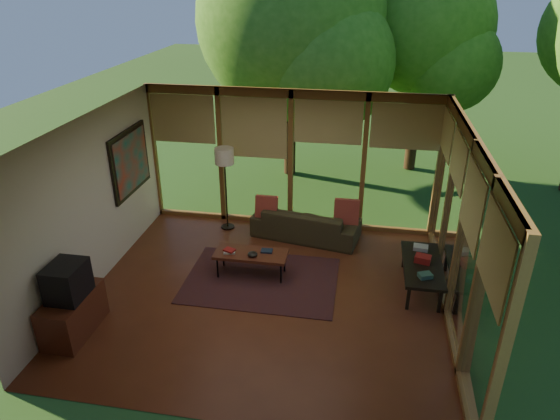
% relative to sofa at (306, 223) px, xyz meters
% --- Properties ---
extents(floor, '(5.50, 5.50, 0.00)m').
position_rel_sofa_xyz_m(floor, '(-0.38, -2.00, -0.29)').
color(floor, brown).
rests_on(floor, ground).
extents(ceiling, '(5.50, 5.50, 0.00)m').
position_rel_sofa_xyz_m(ceiling, '(-0.38, -2.00, 2.41)').
color(ceiling, silver).
rests_on(ceiling, ground).
extents(wall_left, '(0.04, 5.00, 2.70)m').
position_rel_sofa_xyz_m(wall_left, '(-3.13, -2.00, 1.06)').
color(wall_left, silver).
rests_on(wall_left, ground).
extents(wall_front, '(5.50, 0.04, 2.70)m').
position_rel_sofa_xyz_m(wall_front, '(-0.38, -4.50, 1.06)').
color(wall_front, silver).
rests_on(wall_front, ground).
extents(window_wall_back, '(5.50, 0.12, 2.70)m').
position_rel_sofa_xyz_m(window_wall_back, '(-0.38, 0.50, 1.06)').
color(window_wall_back, brown).
rests_on(window_wall_back, ground).
extents(window_wall_right, '(0.12, 5.00, 2.70)m').
position_rel_sofa_xyz_m(window_wall_right, '(2.37, -2.00, 1.06)').
color(window_wall_right, brown).
rests_on(window_wall_right, ground).
extents(tree_nw, '(4.25, 4.25, 5.71)m').
position_rel_sofa_xyz_m(tree_nw, '(-0.82, 3.33, 3.29)').
color(tree_nw, '#362213').
rests_on(tree_nw, ground).
extents(tree_ne, '(3.09, 3.09, 4.97)m').
position_rel_sofa_xyz_m(tree_ne, '(2.17, 4.18, 3.12)').
color(tree_ne, '#362213').
rests_on(tree_ne, ground).
extents(rug, '(2.47, 1.75, 0.01)m').
position_rel_sofa_xyz_m(rug, '(-0.53, -1.61, -0.29)').
color(rug, maroon).
rests_on(rug, floor).
extents(sofa, '(2.10, 1.13, 0.58)m').
position_rel_sofa_xyz_m(sofa, '(0.00, 0.00, 0.00)').
color(sofa, '#38311C').
rests_on(sofa, floor).
extents(pillow_left, '(0.41, 0.22, 0.43)m').
position_rel_sofa_xyz_m(pillow_left, '(-0.75, -0.05, 0.30)').
color(pillow_left, maroon).
rests_on(pillow_left, sofa).
extents(pillow_right, '(0.46, 0.24, 0.48)m').
position_rel_sofa_xyz_m(pillow_right, '(0.75, -0.05, 0.32)').
color(pillow_right, maroon).
rests_on(pillow_right, sofa).
extents(ct_book_lower, '(0.21, 0.18, 0.03)m').
position_rel_sofa_xyz_m(ct_book_lower, '(-1.08, -1.52, 0.15)').
color(ct_book_lower, '#A9A59A').
rests_on(ct_book_lower, coffee_table).
extents(ct_book_upper, '(0.21, 0.19, 0.03)m').
position_rel_sofa_xyz_m(ct_book_upper, '(-1.08, -1.52, 0.18)').
color(ct_book_upper, maroon).
rests_on(ct_book_upper, coffee_table).
extents(ct_book_side, '(0.20, 0.15, 0.03)m').
position_rel_sofa_xyz_m(ct_book_side, '(-0.48, -1.39, 0.15)').
color(ct_book_side, '#151F30').
rests_on(ct_book_side, coffee_table).
extents(ct_bowl, '(0.16, 0.16, 0.07)m').
position_rel_sofa_xyz_m(ct_bowl, '(-0.68, -1.57, 0.17)').
color(ct_bowl, black).
rests_on(ct_bowl, coffee_table).
extents(media_cabinet, '(0.50, 1.00, 0.60)m').
position_rel_sofa_xyz_m(media_cabinet, '(-2.85, -3.32, 0.01)').
color(media_cabinet, '#5B2818').
rests_on(media_cabinet, floor).
extents(television, '(0.45, 0.55, 0.50)m').
position_rel_sofa_xyz_m(television, '(-2.83, -3.32, 0.56)').
color(television, black).
rests_on(television, media_cabinet).
extents(console_book_a, '(0.23, 0.21, 0.07)m').
position_rel_sofa_xyz_m(console_book_a, '(2.02, -1.79, 0.20)').
color(console_book_a, '#2F5246').
rests_on(console_book_a, side_console).
extents(console_book_b, '(0.28, 0.23, 0.11)m').
position_rel_sofa_xyz_m(console_book_b, '(2.02, -1.34, 0.22)').
color(console_book_b, maroon).
rests_on(console_book_b, side_console).
extents(console_book_c, '(0.26, 0.20, 0.06)m').
position_rel_sofa_xyz_m(console_book_c, '(2.02, -0.94, 0.20)').
color(console_book_c, '#A9A59A').
rests_on(console_book_c, side_console).
extents(floor_lamp, '(0.36, 0.36, 1.65)m').
position_rel_sofa_xyz_m(floor_lamp, '(-1.57, 0.11, 1.11)').
color(floor_lamp, black).
rests_on(floor_lamp, floor).
extents(coffee_table, '(1.20, 0.50, 0.43)m').
position_rel_sofa_xyz_m(coffee_table, '(-0.73, -1.47, 0.10)').
color(coffee_table, '#5B2818').
rests_on(coffee_table, floor).
extents(side_console, '(0.60, 1.40, 0.46)m').
position_rel_sofa_xyz_m(side_console, '(2.02, -1.39, 0.12)').
color(side_console, black).
rests_on(side_console, floor).
extents(wall_painting, '(0.06, 1.35, 1.15)m').
position_rel_sofa_xyz_m(wall_painting, '(-3.09, -0.60, 1.26)').
color(wall_painting, black).
rests_on(wall_painting, wall_left).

